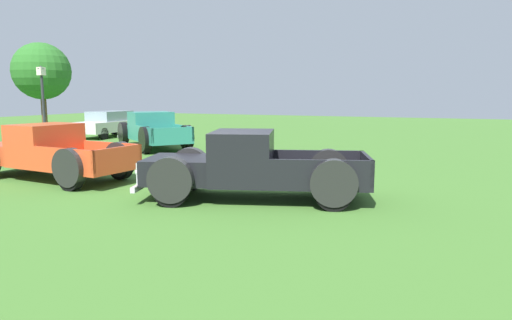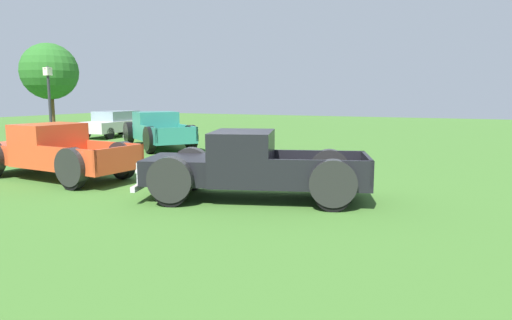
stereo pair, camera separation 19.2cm
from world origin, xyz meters
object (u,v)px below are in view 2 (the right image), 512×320
(pickup_truck_behind_left, at_px, (48,152))
(oak_tree_east, at_px, (49,72))
(pickup_truck_foreground, at_px, (240,167))
(lamp_post_near, at_px, (50,104))
(sedan_distant_b, at_px, (115,123))
(pickup_truck_behind_right, at_px, (156,130))

(pickup_truck_behind_left, relative_size, oak_tree_east, 0.89)
(oak_tree_east, bearing_deg, pickup_truck_foreground, -122.16)
(pickup_truck_foreground, relative_size, lamp_post_near, 1.46)
(pickup_truck_behind_left, relative_size, sedan_distant_b, 1.17)
(oak_tree_east, bearing_deg, pickup_truck_behind_left, -131.35)
(pickup_truck_behind_left, xyz_separation_m, sedan_distant_b, (10.80, 7.27, 0.02))
(pickup_truck_behind_right, bearing_deg, pickup_truck_behind_left, -165.87)
(pickup_truck_foreground, height_order, sedan_distant_b, pickup_truck_foreground)
(pickup_truck_behind_left, height_order, lamp_post_near, lamp_post_near)
(pickup_truck_behind_right, bearing_deg, sedan_distant_b, 57.78)
(sedan_distant_b, bearing_deg, pickup_truck_foreground, -129.11)
(pickup_truck_foreground, distance_m, pickup_truck_behind_left, 6.18)
(pickup_truck_behind_left, bearing_deg, sedan_distant_b, 33.94)
(lamp_post_near, bearing_deg, pickup_truck_behind_right, -71.86)
(pickup_truck_behind_right, bearing_deg, lamp_post_near, 108.14)
(pickup_truck_behind_left, relative_size, pickup_truck_behind_right, 0.97)
(sedan_distant_b, xyz_separation_m, lamp_post_near, (-4.96, -0.66, 1.16))
(pickup_truck_behind_left, bearing_deg, pickup_truck_foreground, -91.25)
(lamp_post_near, relative_size, oak_tree_east, 0.63)
(pickup_truck_foreground, bearing_deg, pickup_truck_behind_right, 46.89)
(pickup_truck_behind_left, bearing_deg, pickup_truck_behind_right, 14.13)
(pickup_truck_foreground, height_order, pickup_truck_behind_left, pickup_truck_foreground)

